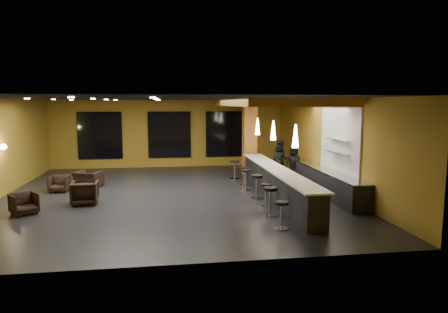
{
  "coord_description": "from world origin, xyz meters",
  "views": [
    {
      "loc": [
        -0.19,
        -14.46,
        3.33
      ],
      "look_at": [
        2.0,
        0.5,
        1.3
      ],
      "focal_mm": 32.0,
      "sensor_mm": 36.0,
      "label": 1
    }
  ],
  "objects": [
    {
      "name": "floor",
      "position": [
        0.0,
        0.0,
        -0.05
      ],
      "size": [
        12.0,
        13.0,
        0.1
      ],
      "primitive_type": "cube",
      "color": "black",
      "rests_on": "ground"
    },
    {
      "name": "prep_top",
      "position": [
        5.65,
        -0.5,
        0.89
      ],
      "size": [
        0.72,
        6.0,
        0.03
      ],
      "primitive_type": "cube",
      "color": "silver",
      "rests_on": "prep_counter"
    },
    {
      "name": "wall_front",
      "position": [
        0.0,
        -6.55,
        1.75
      ],
      "size": [
        12.0,
        0.1,
        3.5
      ],
      "primitive_type": "cube",
      "color": "olive",
      "rests_on": "floor"
    },
    {
      "name": "window_center",
      "position": [
        0.0,
        6.44,
        1.7
      ],
      "size": [
        2.2,
        0.06,
        2.4
      ],
      "primitive_type": "cube",
      "color": "black",
      "rests_on": "wall_back"
    },
    {
      "name": "wall_right",
      "position": [
        6.05,
        0.0,
        1.75
      ],
      "size": [
        0.1,
        13.0,
        3.5
      ],
      "primitive_type": "cube",
      "color": "olive",
      "rests_on": "floor"
    },
    {
      "name": "armchair_a",
      "position": [
        -4.46,
        -2.01,
        0.32
      ],
      "size": [
        0.98,
        0.98,
        0.65
      ],
      "primitive_type": "imported",
      "rotation": [
        0.0,
        0.0,
        0.62
      ],
      "color": "black",
      "rests_on": "floor"
    },
    {
      "name": "pendant_0",
      "position": [
        3.65,
        -3.0,
        2.35
      ],
      "size": [
        0.2,
        0.2,
        0.7
      ],
      "primitive_type": "cone",
      "color": "white",
      "rests_on": "wood_soffit"
    },
    {
      "name": "staff_b",
      "position": [
        4.71,
        2.02,
        0.87
      ],
      "size": [
        0.9,
        0.72,
        1.75
      ],
      "primitive_type": "imported",
      "rotation": [
        0.0,
        0.0,
        -0.07
      ],
      "color": "black",
      "rests_on": "floor"
    },
    {
      "name": "bar_stool_4",
      "position": [
        2.8,
        0.22,
        0.53
      ],
      "size": [
        0.42,
        0.42,
        0.82
      ],
      "rotation": [
        0.0,
        0.0,
        0.37
      ],
      "color": "silver",
      "rests_on": "floor"
    },
    {
      "name": "armchair_d",
      "position": [
        -3.28,
        1.82,
        0.31
      ],
      "size": [
        1.2,
        1.13,
        0.63
      ],
      "primitive_type": "imported",
      "rotation": [
        0.0,
        0.0,
        2.78
      ],
      "color": "black",
      "rests_on": "floor"
    },
    {
      "name": "armchair_c",
      "position": [
        -4.21,
        1.05,
        0.31
      ],
      "size": [
        0.69,
        0.71,
        0.63
      ],
      "primitive_type": "imported",
      "rotation": [
        0.0,
        0.0,
        -0.03
      ],
      "color": "black",
      "rests_on": "floor"
    },
    {
      "name": "bar_stool_5",
      "position": [
        2.92,
        1.16,
        0.49
      ],
      "size": [
        0.39,
        0.39,
        0.77
      ],
      "rotation": [
        0.0,
        0.0,
        0.27
      ],
      "color": "silver",
      "rests_on": "floor"
    },
    {
      "name": "prep_counter",
      "position": [
        5.65,
        -0.5,
        0.43
      ],
      "size": [
        0.7,
        6.0,
        0.86
      ],
      "primitive_type": "cube",
      "color": "black",
      "rests_on": "floor"
    },
    {
      "name": "bar_stool_6",
      "position": [
        2.77,
        2.55,
        0.53
      ],
      "size": [
        0.42,
        0.42,
        0.83
      ],
      "rotation": [
        0.0,
        0.0,
        -0.07
      ],
      "color": "silver",
      "rests_on": "floor"
    },
    {
      "name": "wall_sconce",
      "position": [
        -5.88,
        0.5,
        1.8
      ],
      "size": [
        0.22,
        0.22,
        0.22
      ],
      "primitive_type": "sphere",
      "color": "#FFE5B2",
      "rests_on": "wall_left"
    },
    {
      "name": "bar_stool_0",
      "position": [
        2.81,
        -4.52,
        0.48
      ],
      "size": [
        0.38,
        0.38,
        0.75
      ],
      "rotation": [
        0.0,
        0.0,
        -0.14
      ],
      "color": "silver",
      "rests_on": "floor"
    },
    {
      "name": "pendant_2",
      "position": [
        3.65,
        2.0,
        2.35
      ],
      "size": [
        0.2,
        0.2,
        0.7
      ],
      "primitive_type": "cone",
      "color": "white",
      "rests_on": "wood_soffit"
    },
    {
      "name": "wall_shelf_upper",
      "position": [
        5.82,
        -1.2,
        2.05
      ],
      "size": [
        0.3,
        1.5,
        0.03
      ],
      "primitive_type": "cube",
      "color": "silver",
      "rests_on": "wall_right"
    },
    {
      "name": "bar_stool_3",
      "position": [
        2.92,
        -1.13,
        0.55
      ],
      "size": [
        0.43,
        0.43,
        0.85
      ],
      "rotation": [
        0.0,
        0.0,
        -0.04
      ],
      "color": "silver",
      "rests_on": "floor"
    },
    {
      "name": "staff_c",
      "position": [
        5.25,
        1.94,
        0.75
      ],
      "size": [
        0.75,
        0.51,
        1.5
      ],
      "primitive_type": "imported",
      "rotation": [
        0.0,
        0.0,
        -0.05
      ],
      "color": "black",
      "rests_on": "floor"
    },
    {
      "name": "wood_soffit",
      "position": [
        4.0,
        1.0,
        3.36
      ],
      "size": [
        3.6,
        8.0,
        0.28
      ],
      "primitive_type": "cube",
      "color": "#BA7E36",
      "rests_on": "ceiling"
    },
    {
      "name": "column",
      "position": [
        3.65,
        3.6,
        1.75
      ],
      "size": [
        0.6,
        0.6,
        3.5
      ],
      "primitive_type": "cube",
      "color": "#A76525",
      "rests_on": "floor"
    },
    {
      "name": "staff_a",
      "position": [
        4.59,
        1.97,
        0.77
      ],
      "size": [
        0.58,
        0.4,
        1.55
      ],
      "primitive_type": "imported",
      "rotation": [
        0.0,
        0.0,
        -0.05
      ],
      "color": "black",
      "rests_on": "floor"
    },
    {
      "name": "pendant_1",
      "position": [
        3.65,
        -0.5,
        2.35
      ],
      "size": [
        0.2,
        0.2,
        0.7
      ],
      "primitive_type": "cone",
      "color": "white",
      "rests_on": "wood_soffit"
    },
    {
      "name": "window_right",
      "position": [
        3.0,
        6.44,
        1.7
      ],
      "size": [
        2.2,
        0.06,
        2.4
      ],
      "primitive_type": "cube",
      "color": "black",
      "rests_on": "wall_back"
    },
    {
      "name": "tile_backsplash",
      "position": [
        5.96,
        -1.0,
        2.0
      ],
      "size": [
        0.06,
        3.2,
        2.4
      ],
      "primitive_type": "cube",
      "color": "white",
      "rests_on": "wall_right"
    },
    {
      "name": "window_left",
      "position": [
        -3.5,
        6.44,
        1.7
      ],
      "size": [
        2.2,
        0.06,
        2.4
      ],
      "primitive_type": "cube",
      "color": "black",
      "rests_on": "wall_back"
    },
    {
      "name": "armchair_b",
      "position": [
        -2.88,
        -1.02,
        0.38
      ],
      "size": [
        0.87,
        0.89,
        0.77
      ],
      "primitive_type": "imported",
      "rotation": [
        0.0,
        0.0,
        3.19
      ],
      "color": "black",
      "rests_on": "floor"
    },
    {
      "name": "bar_counter",
      "position": [
        3.65,
        -1.0,
        0.5
      ],
      "size": [
        0.6,
        8.0,
        1.0
      ],
      "primitive_type": "cube",
      "color": "black",
      "rests_on": "floor"
    },
    {
      "name": "bar_stool_2",
      "position": [
        2.99,
        -2.17,
        0.48
      ],
      "size": [
        0.38,
        0.38,
        0.74
      ],
      "rotation": [
        0.0,
        0.0,
        0.28
      ],
      "color": "silver",
      "rests_on": "floor"
    },
    {
      "name": "bar_stool_1",
      "position": [
        2.84,
        -3.24,
        0.55
      ],
      "size": [
        0.44,
        0.44,
        0.86
      ],
      "rotation": [
        0.0,
        0.0,
        0.41
      ],
      "color": "silver",
      "rests_on": "floor"
    },
    {
      "name": "bar_top",
      "position": [
        3.65,
        -1.0,
        1.02
      ],
      "size": [
        0.78,
        8.1,
        0.05
      ],
      "primitive_type": "cube",
      "color": "white",
      "rests_on": "bar_counter"
    },
    {
      "name": "wall_back",
      "position": [
        0.0,
        6.55,
        1.75
      ],
      "size": [
        12.0,
        0.1,
        3.5
      ],
      "primitive_type": "cube",
      "color": "olive",
      "rests_on": "floor"
    },
    {
      "name": "wall_shelf_lower",
      "position": [
        5.82,
        -1.2,
        1.6
      ],
      "size": [
        0.3,
        1.5,
        0.03
      ],
      "primitive_type": "cube",
      "color": "silver",
      "rests_on": "wall_right"
    },
    {
      "name": "ceiling",
      "position": [
        0.0,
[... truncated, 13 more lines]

